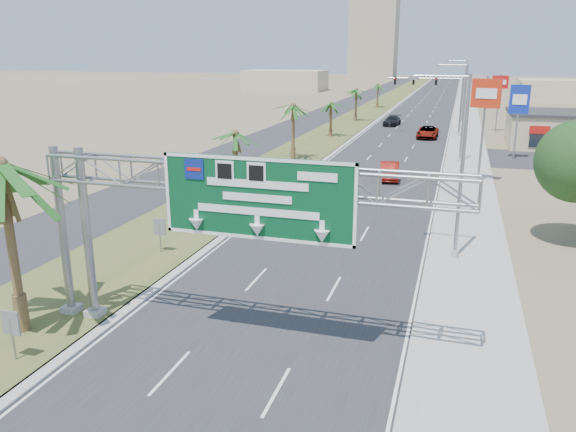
# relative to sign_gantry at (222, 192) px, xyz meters

# --- Properties ---
(road) EXTENTS (12.00, 300.00, 0.02)m
(road) POSITION_rel_sign_gantry_xyz_m (1.06, 100.07, -6.05)
(road) COLOR #28282B
(road) RESTS_ON ground
(sidewalk_right) EXTENTS (4.00, 300.00, 0.10)m
(sidewalk_right) POSITION_rel_sign_gantry_xyz_m (9.56, 100.07, -6.01)
(sidewalk_right) COLOR #9E9B93
(sidewalk_right) RESTS_ON ground
(median_grass) EXTENTS (7.00, 300.00, 0.12)m
(median_grass) POSITION_rel_sign_gantry_xyz_m (-8.94, 100.07, -6.00)
(median_grass) COLOR #4A5425
(median_grass) RESTS_ON ground
(opposing_road) EXTENTS (8.00, 300.00, 0.02)m
(opposing_road) POSITION_rel_sign_gantry_xyz_m (-15.94, 100.07, -6.05)
(opposing_road) COLOR #28282B
(opposing_road) RESTS_ON ground
(sign_gantry) EXTENTS (16.75, 1.24, 7.50)m
(sign_gantry) POSITION_rel_sign_gantry_xyz_m (0.00, 0.00, 0.00)
(sign_gantry) COLOR gray
(sign_gantry) RESTS_ON ground
(palm_near) EXTENTS (5.70, 5.70, 8.35)m
(palm_near) POSITION_rel_sign_gantry_xyz_m (-8.14, -1.93, 0.87)
(palm_near) COLOR brown
(palm_near) RESTS_ON ground
(palm_row_b) EXTENTS (3.99, 3.99, 5.95)m
(palm_row_b) POSITION_rel_sign_gantry_xyz_m (-8.44, 22.07, -1.16)
(palm_row_b) COLOR brown
(palm_row_b) RESTS_ON ground
(palm_row_c) EXTENTS (3.99, 3.99, 6.75)m
(palm_row_c) POSITION_rel_sign_gantry_xyz_m (-8.44, 38.07, -0.39)
(palm_row_c) COLOR brown
(palm_row_c) RESTS_ON ground
(palm_row_d) EXTENTS (3.99, 3.99, 5.45)m
(palm_row_d) POSITION_rel_sign_gantry_xyz_m (-8.44, 56.07, -1.64)
(palm_row_d) COLOR brown
(palm_row_d) RESTS_ON ground
(palm_row_e) EXTENTS (3.99, 3.99, 6.15)m
(palm_row_e) POSITION_rel_sign_gantry_xyz_m (-8.44, 75.07, -0.97)
(palm_row_e) COLOR brown
(palm_row_e) RESTS_ON ground
(palm_row_f) EXTENTS (3.99, 3.99, 5.75)m
(palm_row_f) POSITION_rel_sign_gantry_xyz_m (-8.44, 100.07, -1.35)
(palm_row_f) COLOR brown
(palm_row_f) RESTS_ON ground
(streetlight_near) EXTENTS (3.27, 0.44, 10.00)m
(streetlight_near) POSITION_rel_sign_gantry_xyz_m (8.36, 12.07, -1.36)
(streetlight_near) COLOR gray
(streetlight_near) RESTS_ON ground
(streetlight_mid) EXTENTS (3.27, 0.44, 10.00)m
(streetlight_mid) POSITION_rel_sign_gantry_xyz_m (8.36, 42.07, -1.36)
(streetlight_mid) COLOR gray
(streetlight_mid) RESTS_ON ground
(streetlight_far) EXTENTS (3.27, 0.44, 10.00)m
(streetlight_far) POSITION_rel_sign_gantry_xyz_m (8.36, 78.07, -1.36)
(streetlight_far) COLOR gray
(streetlight_far) RESTS_ON ground
(signal_mast) EXTENTS (10.28, 0.71, 8.00)m
(signal_mast) POSITION_rel_sign_gantry_xyz_m (6.23, 62.05, -1.21)
(signal_mast) COLOR gray
(signal_mast) RESTS_ON ground
(median_signback_a) EXTENTS (0.75, 0.08, 2.08)m
(median_signback_a) POSITION_rel_sign_gantry_xyz_m (-6.74, -3.93, -4.61)
(median_signback_a) COLOR gray
(median_signback_a) RESTS_ON ground
(median_signback_b) EXTENTS (0.75, 0.08, 2.08)m
(median_signback_b) POSITION_rel_sign_gantry_xyz_m (-7.44, 8.07, -4.61)
(median_signback_b) COLOR gray
(median_signback_b) RESTS_ON ground
(tower_distant) EXTENTS (20.00, 16.00, 35.00)m
(tower_distant) POSITION_rel_sign_gantry_xyz_m (-30.94, 240.07, 11.44)
(tower_distant) COLOR tan
(tower_distant) RESTS_ON ground
(building_distant_left) EXTENTS (24.00, 14.00, 6.00)m
(building_distant_left) POSITION_rel_sign_gantry_xyz_m (-43.94, 150.07, -3.06)
(building_distant_left) COLOR tan
(building_distant_left) RESTS_ON ground
(building_distant_right) EXTENTS (20.00, 12.00, 5.00)m
(building_distant_right) POSITION_rel_sign_gantry_xyz_m (31.06, 130.07, -3.56)
(building_distant_right) COLOR tan
(building_distant_right) RESTS_ON ground
(car_left_lane) EXTENTS (1.78, 3.97, 1.33)m
(car_left_lane) POSITION_rel_sign_gantry_xyz_m (-1.79, 21.56, -5.39)
(car_left_lane) COLOR black
(car_left_lane) RESTS_ON ground
(car_mid_lane) EXTENTS (2.18, 4.92, 1.57)m
(car_mid_lane) POSITION_rel_sign_gantry_xyz_m (2.56, 31.57, -5.27)
(car_mid_lane) COLOR maroon
(car_mid_lane) RESTS_ON ground
(car_right_lane) EXTENTS (2.70, 5.73, 1.58)m
(car_right_lane) POSITION_rel_sign_gantry_xyz_m (4.25, 58.89, -5.27)
(car_right_lane) COLOR gray
(car_right_lane) RESTS_ON ground
(car_far) EXTENTS (2.59, 5.32, 1.49)m
(car_far) POSITION_rel_sign_gantry_xyz_m (-1.95, 71.35, -5.31)
(car_far) COLOR black
(car_far) RESTS_ON ground
(pole_sign_red_near) EXTENTS (2.41, 0.75, 9.17)m
(pole_sign_red_near) POSITION_rel_sign_gantry_xyz_m (10.18, 31.92, 1.17)
(pole_sign_red_near) COLOR gray
(pole_sign_red_near) RESTS_ON ground
(pole_sign_blue) EXTENTS (2.02, 0.51, 8.05)m
(pole_sign_blue) POSITION_rel_sign_gantry_xyz_m (14.06, 45.47, -0.05)
(pole_sign_blue) COLOR gray
(pole_sign_blue) RESTS_ON ground
(pole_sign_red_far) EXTENTS (2.21, 0.41, 8.17)m
(pole_sign_red_far) POSITION_rel_sign_gantry_xyz_m (13.31, 68.19, 0.39)
(pole_sign_red_far) COLOR gray
(pole_sign_red_far) RESTS_ON ground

